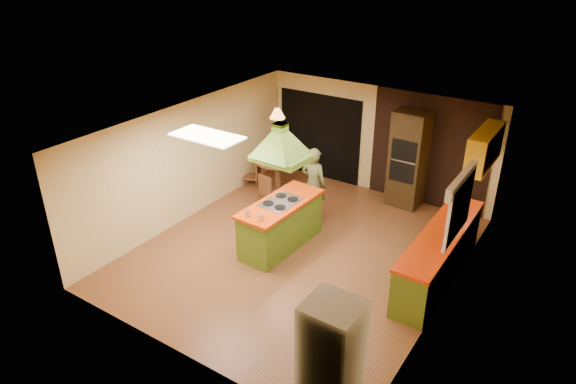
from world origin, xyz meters
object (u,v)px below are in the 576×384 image
Objects in this scene: man at (314,184)px; dining_table at (278,168)px; wall_oven at (408,159)px; refrigerator at (331,358)px; canister_large at (454,208)px; kitchen_island at (281,224)px.

man reaches higher than dining_table.
man is at bearing -125.71° from wall_oven.
refrigerator is at bearing -73.59° from wall_oven.
refrigerator is at bearing -92.23° from canister_large.
wall_oven is 2.19m from canister_large.
wall_oven is at bearing -127.60° from man.
kitchen_island is at bearing -54.41° from dining_table.
dining_table is at bearing 131.55° from refrigerator.
man is at bearing -177.91° from canister_large.
refrigerator is at bearing 124.83° from man.
refrigerator is 6.00m from wall_oven.
refrigerator reaches higher than kitchen_island.
kitchen_island is 3.33m from wall_oven.
kitchen_island is at bearing -153.64° from canister_large.
kitchen_island is 3.21m from canister_large.
dining_table is 5.16× the size of canister_large.
wall_oven is at bearing 68.72° from kitchen_island.
man is 1.58m from dining_table.
wall_oven reaches higher than man.
wall_oven is (-1.34, 5.84, 0.27)m from refrigerator.
dining_table is (-1.39, 0.72, -0.24)m from man.
refrigerator reaches higher than dining_table.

